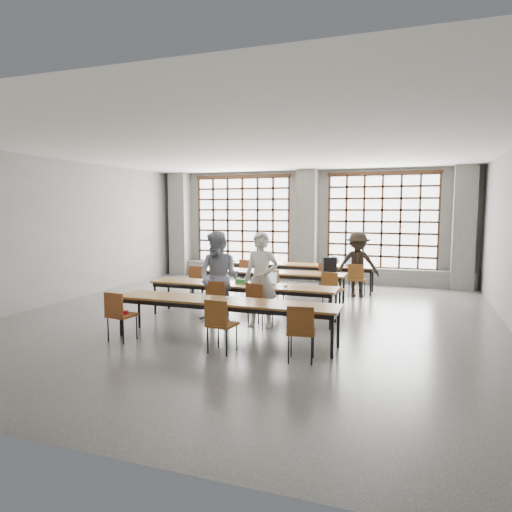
% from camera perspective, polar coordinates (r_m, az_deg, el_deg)
% --- Properties ---
extents(floor, '(11.00, 11.00, 0.00)m').
position_cam_1_polar(floor, '(9.68, -0.80, -7.77)').
color(floor, '#4A4A48').
rests_on(floor, ground).
extents(ceiling, '(11.00, 11.00, 0.00)m').
position_cam_1_polar(ceiling, '(9.48, -0.83, 13.23)').
color(ceiling, silver).
rests_on(ceiling, floor).
extents(wall_back, '(10.00, 0.00, 10.00)m').
position_cam_1_polar(wall_back, '(14.70, 6.67, 3.79)').
color(wall_back, slate).
rests_on(wall_back, floor).
extents(wall_front, '(10.00, 0.00, 10.00)m').
position_cam_1_polar(wall_front, '(4.69, -24.83, -1.36)').
color(wall_front, slate).
rests_on(wall_front, floor).
extents(wall_left, '(0.00, 11.00, 11.00)m').
position_cam_1_polar(wall_left, '(12.10, -23.64, 2.86)').
color(wall_left, slate).
rests_on(wall_left, floor).
extents(column_left, '(0.60, 0.55, 3.50)m').
position_cam_1_polar(column_left, '(16.06, -9.46, 3.93)').
color(column_left, '#5B5B58').
rests_on(column_left, floor).
extents(column_mid, '(0.60, 0.55, 3.50)m').
position_cam_1_polar(column_mid, '(14.43, 6.42, 3.75)').
color(column_mid, '#5B5B58').
rests_on(column_mid, floor).
extents(column_right, '(0.60, 0.55, 3.50)m').
position_cam_1_polar(column_right, '(14.11, 24.55, 3.20)').
color(column_right, '#5B5B58').
rests_on(column_right, floor).
extents(window_left, '(3.32, 0.12, 3.00)m').
position_cam_1_polar(window_left, '(15.28, -1.67, 4.48)').
color(window_left, white).
rests_on(window_left, wall_back).
extents(window_right, '(3.32, 0.12, 3.00)m').
position_cam_1_polar(window_right, '(14.28, 15.46, 4.16)').
color(window_right, white).
rests_on(window_right, wall_back).
extents(sill_ledge, '(9.80, 0.35, 0.50)m').
position_cam_1_polar(sill_ledge, '(14.64, 6.42, -2.11)').
color(sill_ledge, '#5B5B58').
rests_on(sill_ledge, floor).
extents(desk_row_a, '(4.00, 0.70, 0.73)m').
position_cam_1_polar(desk_row_a, '(12.98, 5.82, -1.30)').
color(desk_row_a, brown).
rests_on(desk_row_a, floor).
extents(desk_row_b, '(4.00, 0.70, 0.73)m').
position_cam_1_polar(desk_row_b, '(11.49, 1.20, -2.21)').
color(desk_row_b, brown).
rests_on(desk_row_b, floor).
extents(desk_row_c, '(4.00, 0.70, 0.73)m').
position_cam_1_polar(desk_row_c, '(9.56, -1.78, -3.89)').
color(desk_row_c, brown).
rests_on(desk_row_c, floor).
extents(desk_row_d, '(4.00, 0.70, 0.73)m').
position_cam_1_polar(desk_row_d, '(7.92, -3.98, -5.98)').
color(desk_row_d, brown).
rests_on(desk_row_d, floor).
extents(chair_back_left, '(0.53, 0.53, 0.88)m').
position_cam_1_polar(chair_back_left, '(12.82, -1.05, -1.93)').
color(chair_back_left, maroon).
rests_on(chair_back_left, floor).
extents(chair_back_mid, '(0.46, 0.46, 0.88)m').
position_cam_1_polar(chair_back_mid, '(12.22, 8.79, -2.40)').
color(chair_back_mid, brown).
rests_on(chair_back_mid, floor).
extents(chair_back_right, '(0.45, 0.45, 0.88)m').
position_cam_1_polar(chair_back_right, '(12.10, 12.46, -2.55)').
color(chair_back_right, brown).
rests_on(chair_back_right, floor).
extents(chair_mid_left, '(0.51, 0.51, 0.88)m').
position_cam_1_polar(chair_mid_left, '(11.54, -7.27, -2.87)').
color(chair_mid_left, brown).
rests_on(chair_mid_left, floor).
extents(chair_mid_centre, '(0.46, 0.46, 0.88)m').
position_cam_1_polar(chair_mid_centre, '(10.80, 2.13, -3.43)').
color(chair_mid_centre, brown).
rests_on(chair_mid_centre, floor).
extents(chair_mid_right, '(0.51, 0.51, 0.88)m').
position_cam_1_polar(chair_mid_right, '(10.48, 9.42, -3.80)').
color(chair_mid_right, brown).
rests_on(chair_mid_right, floor).
extents(chair_front_left, '(0.48, 0.48, 0.88)m').
position_cam_1_polar(chair_front_left, '(9.12, -4.91, -5.21)').
color(chair_front_left, brown).
rests_on(chair_front_left, floor).
extents(chair_front_right, '(0.53, 0.53, 0.88)m').
position_cam_1_polar(chair_front_right, '(8.81, 0.25, -5.59)').
color(chair_front_right, brown).
rests_on(chair_front_right, floor).
extents(chair_near_left, '(0.46, 0.47, 0.88)m').
position_cam_1_polar(chair_near_left, '(8.25, -16.78, -6.64)').
color(chair_near_left, brown).
rests_on(chair_near_left, floor).
extents(chair_near_mid, '(0.46, 0.46, 0.88)m').
position_cam_1_polar(chair_near_mid, '(7.31, -4.56, -8.02)').
color(chair_near_mid, brown).
rests_on(chair_near_mid, floor).
extents(chair_near_right, '(0.48, 0.48, 0.88)m').
position_cam_1_polar(chair_near_right, '(6.90, 5.63, -8.90)').
color(chair_near_right, brown).
rests_on(chair_near_right, floor).
extents(student_male, '(0.69, 0.47, 1.85)m').
position_cam_1_polar(student_male, '(8.85, 0.67, -2.97)').
color(student_male, silver).
rests_on(student_male, floor).
extents(student_female, '(0.97, 0.79, 1.84)m').
position_cam_1_polar(student_female, '(9.18, -4.67, -2.69)').
color(student_female, '#19254C').
rests_on(student_female, floor).
extents(student_back, '(1.21, 0.87, 1.70)m').
position_cam_1_polar(student_back, '(12.19, 12.59, -1.02)').
color(student_back, black).
rests_on(student_back, floor).
extents(laptop_front, '(0.41, 0.36, 0.26)m').
position_cam_1_polar(laptop_front, '(9.46, 1.51, -3.22)').
color(laptop_front, silver).
rests_on(laptop_front, desk_row_c).
extents(laptop_back, '(0.38, 0.33, 0.26)m').
position_cam_1_polar(laptop_back, '(12.82, 11.83, -0.91)').
color(laptop_back, '#B8B8BD').
rests_on(laptop_back, desk_row_a).
extents(mouse, '(0.10, 0.07, 0.04)m').
position_cam_1_polar(mouse, '(9.23, 3.69, -3.73)').
color(mouse, silver).
rests_on(mouse, desk_row_c).
extents(green_box, '(0.26, 0.14, 0.09)m').
position_cam_1_polar(green_box, '(9.63, -1.89, -3.15)').
color(green_box, '#287C32').
rests_on(green_box, desk_row_c).
extents(phone, '(0.13, 0.06, 0.01)m').
position_cam_1_polar(phone, '(9.39, -0.98, -3.62)').
color(phone, black).
rests_on(phone, desk_row_c).
extents(paper_sheet_a, '(0.32, 0.24, 0.00)m').
position_cam_1_polar(paper_sheet_a, '(11.73, -1.50, -1.72)').
color(paper_sheet_a, white).
rests_on(paper_sheet_a, desk_row_b).
extents(paper_sheet_b, '(0.35, 0.30, 0.00)m').
position_cam_1_polar(paper_sheet_b, '(11.54, -0.29, -1.85)').
color(paper_sheet_b, silver).
rests_on(paper_sheet_b, desk_row_b).
extents(paper_sheet_c, '(0.31, 0.23, 0.00)m').
position_cam_1_polar(paper_sheet_c, '(11.45, 1.68, -1.90)').
color(paper_sheet_c, white).
rests_on(paper_sheet_c, desk_row_b).
extents(backpack, '(0.37, 0.31, 0.40)m').
position_cam_1_polar(backpack, '(11.12, 9.15, -1.19)').
color(backpack, black).
rests_on(backpack, desk_row_b).
extents(plastic_bag, '(0.32, 0.29, 0.29)m').
position_cam_1_polar(plastic_bag, '(12.82, 9.79, -0.50)').
color(plastic_bag, white).
rests_on(plastic_bag, desk_row_a).
extents(red_pouch, '(0.21, 0.11, 0.06)m').
position_cam_1_polar(red_pouch, '(8.32, -16.40, -6.79)').
color(red_pouch, '#AB1520').
rests_on(red_pouch, chair_near_left).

